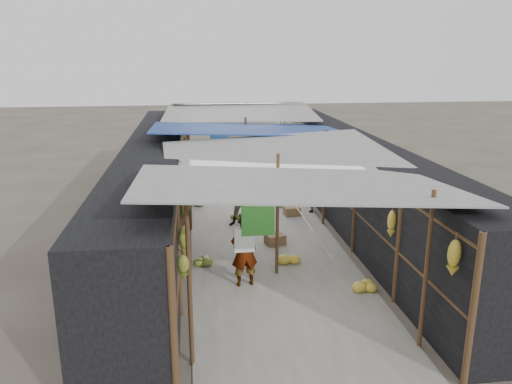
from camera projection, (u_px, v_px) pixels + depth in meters
name	position (u px, v px, depth m)	size (l,w,h in m)	color
ground	(309.00, 355.00, 7.76)	(80.00, 80.00, 0.00)	#6B6356
aisle_slab	(256.00, 221.00, 13.97)	(3.60, 16.00, 0.02)	#9E998E
stall_left	(156.00, 184.00, 13.33)	(1.40, 15.00, 2.30)	black
stall_right	(351.00, 178.00, 14.00)	(1.40, 15.00, 2.30)	black
crate_near	(275.00, 240.00, 12.19)	(0.45, 0.36, 0.27)	olive
crate_mid	(292.00, 211.00, 14.38)	(0.44, 0.35, 0.26)	olive
crate_back	(224.00, 178.00, 18.37)	(0.39, 0.32, 0.25)	olive
black_basin	(299.00, 195.00, 16.19)	(0.60, 0.60, 0.18)	black
vendor_elderly	(244.00, 251.00, 9.89)	(0.54, 0.35, 1.47)	silver
shopper_blue	(242.00, 201.00, 13.37)	(0.69, 0.54, 1.42)	navy
vendor_seated	(311.00, 197.00, 14.60)	(0.62, 0.36, 0.96)	#514C46
market_canopy	(255.00, 134.00, 13.65)	(5.62, 15.20, 2.77)	brown
hanging_bananas	(254.00, 163.00, 13.49)	(3.96, 14.42, 0.79)	olive
floor_bananas	(259.00, 222.00, 13.43)	(3.90, 6.74, 0.36)	olive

